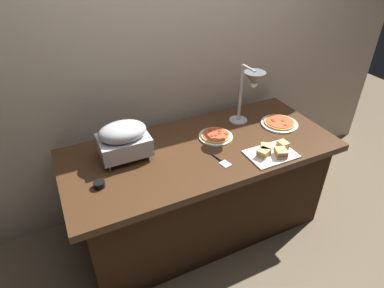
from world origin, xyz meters
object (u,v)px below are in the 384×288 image
Objects in this scene: chafing_dish at (123,139)px; pizza_plate_center at (279,123)px; sandwich_platter at (272,152)px; heat_lamp at (251,84)px; sauce_cup_near at (99,184)px; serving_spatula at (221,161)px; pizza_plate_front at (216,136)px.

chafing_dish is 1.14× the size of pizza_plate_center.
sandwich_platter reaches higher than pizza_plate_center.
pizza_plate_center is (0.26, -0.07, -0.34)m from heat_lamp.
heat_lamp is at bearing 9.36° from sauce_cup_near.
heat_lamp reaches higher than chafing_dish.
chafing_dish is 1.20m from pizza_plate_center.
chafing_dish is 1.00× the size of sandwich_platter.
heat_lamp reaches higher than sandwich_platter.
heat_lamp is 1.64× the size of pizza_plate_center.
sauce_cup_near is at bearing -174.93° from pizza_plate_center.
sandwich_platter is at bearing -13.57° from serving_spatula.
sauce_cup_near is 0.39× the size of serving_spatula.
sauce_cup_near is (-0.22, -0.22, -0.13)m from chafing_dish.
pizza_plate_center reaches higher than serving_spatula.
chafing_dish is at bearing 44.76° from sauce_cup_near.
sauce_cup_near is at bearing -135.24° from chafing_dish.
pizza_plate_front is 0.54m from pizza_plate_center.
pizza_plate_center is at bearing -5.46° from pizza_plate_front.
pizza_plate_front is at bearing 123.96° from sandwich_platter.
sauce_cup_near is at bearing 171.11° from sandwich_platter.
chafing_dish is 0.96m from heat_lamp.
serving_spatula is (-0.39, -0.28, -0.35)m from heat_lamp.
sandwich_platter reaches higher than sauce_cup_near.
chafing_dish is 0.98m from sandwich_platter.
chafing_dish is at bearing 156.13° from sandwich_platter.
pizza_plate_front is at bearing 67.92° from serving_spatula.
pizza_plate_front is 0.89m from sauce_cup_near.
pizza_plate_center is (1.19, -0.09, -0.13)m from chafing_dish.
chafing_dish is 1.30× the size of pizza_plate_front.
heat_lamp is at bearing 165.72° from pizza_plate_center.
sauce_cup_near reaches higher than serving_spatula.
pizza_plate_center is at bearing -4.56° from chafing_dish.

